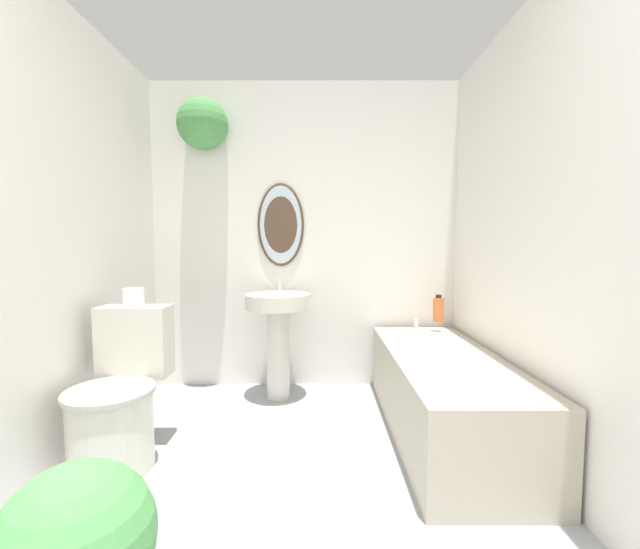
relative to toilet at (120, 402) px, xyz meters
The scene contains 9 objects.
wall_back 1.73m from the toilet, 54.58° to the left, with size 2.51×0.38×2.40m.
wall_left 0.97m from the toilet, 140.34° to the right, with size 0.06×2.91×2.40m.
wall_right 2.34m from the toilet, ahead, with size 0.06×2.91×2.40m.
toilet is the anchor object (origin of this frame).
pedestal_sink 1.16m from the toilet, 49.53° to the left, with size 0.48×0.48×0.88m.
bathtub 1.82m from the toilet, ahead, with size 0.62×1.57×0.56m.
shampoo_bottle 2.17m from the toilet, 25.65° to the left, with size 0.08×0.08×0.20m.
potted_plant 1.02m from the toilet, 68.83° to the right, with size 0.43×0.43×0.52m.
toilet_paper_roll 0.56m from the toilet, 90.00° to the left, with size 0.11×0.11×0.10m.
Camera 1 is at (0.12, -0.33, 1.13)m, focal length 22.00 mm.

